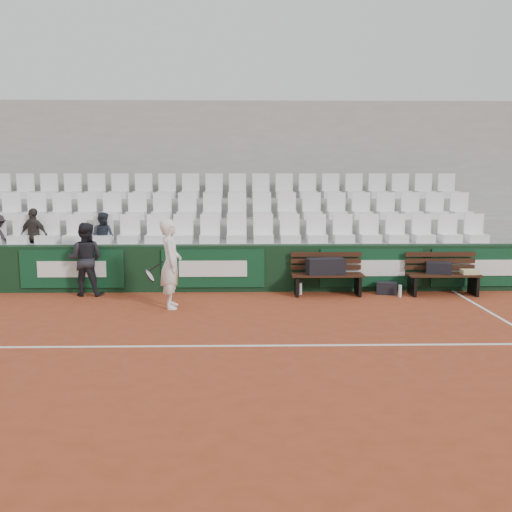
{
  "coord_description": "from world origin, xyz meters",
  "views": [
    {
      "loc": [
        0.47,
        -8.2,
        2.58
      ],
      "look_at": [
        0.69,
        2.4,
        1.0
      ],
      "focal_mm": 40.0,
      "sensor_mm": 36.0,
      "label": 1
    }
  ],
  "objects_px": {
    "sports_bag_left": "(325,266)",
    "tennis_player": "(171,264)",
    "spectator_c": "(102,217)",
    "ball_kid": "(85,259)",
    "spectator_b": "(33,215)",
    "bench_right": "(443,284)",
    "water_bottle_near": "(300,289)",
    "bench_left": "(327,284)",
    "sports_bag_ground": "(386,288)",
    "water_bottle_far": "(400,291)",
    "sports_bag_right": "(439,268)"
  },
  "relations": [
    {
      "from": "water_bottle_far",
      "to": "spectator_b",
      "type": "bearing_deg",
      "value": 171.24
    },
    {
      "from": "sports_bag_left",
      "to": "tennis_player",
      "type": "height_order",
      "value": "tennis_player"
    },
    {
      "from": "sports_bag_right",
      "to": "sports_bag_ground",
      "type": "distance_m",
      "value": 1.17
    },
    {
      "from": "sports_bag_left",
      "to": "water_bottle_near",
      "type": "relative_size",
      "value": 3.03
    },
    {
      "from": "sports_bag_ground",
      "to": "bench_right",
      "type": "bearing_deg",
      "value": -5.16
    },
    {
      "from": "spectator_c",
      "to": "spectator_b",
      "type": "bearing_deg",
      "value": 19.95
    },
    {
      "from": "bench_right",
      "to": "water_bottle_near",
      "type": "relative_size",
      "value": 5.86
    },
    {
      "from": "sports_bag_right",
      "to": "spectator_c",
      "type": "height_order",
      "value": "spectator_c"
    },
    {
      "from": "sports_bag_left",
      "to": "water_bottle_far",
      "type": "distance_m",
      "value": 1.62
    },
    {
      "from": "water_bottle_near",
      "to": "tennis_player",
      "type": "bearing_deg",
      "value": -156.78
    },
    {
      "from": "bench_left",
      "to": "spectator_b",
      "type": "bearing_deg",
      "value": 171.22
    },
    {
      "from": "sports_bag_left",
      "to": "tennis_player",
      "type": "bearing_deg",
      "value": -161.19
    },
    {
      "from": "sports_bag_ground",
      "to": "water_bottle_far",
      "type": "xyz_separation_m",
      "value": [
        0.21,
        -0.3,
        -0.0
      ]
    },
    {
      "from": "ball_kid",
      "to": "water_bottle_far",
      "type": "bearing_deg",
      "value": -179.1
    },
    {
      "from": "bench_left",
      "to": "ball_kid",
      "type": "distance_m",
      "value": 5.08
    },
    {
      "from": "water_bottle_near",
      "to": "tennis_player",
      "type": "distance_m",
      "value": 2.89
    },
    {
      "from": "water_bottle_near",
      "to": "tennis_player",
      "type": "relative_size",
      "value": 0.15
    },
    {
      "from": "spectator_b",
      "to": "spectator_c",
      "type": "relative_size",
      "value": 1.08
    },
    {
      "from": "bench_right",
      "to": "water_bottle_near",
      "type": "xyz_separation_m",
      "value": [
        -2.99,
        0.09,
        -0.1
      ]
    },
    {
      "from": "ball_kid",
      "to": "spectator_c",
      "type": "bearing_deg",
      "value": -96.32
    },
    {
      "from": "bench_left",
      "to": "spectator_b",
      "type": "distance_m",
      "value": 6.64
    },
    {
      "from": "water_bottle_near",
      "to": "ball_kid",
      "type": "xyz_separation_m",
      "value": [
        -4.49,
        0.03,
        0.64
      ]
    },
    {
      "from": "water_bottle_near",
      "to": "spectator_b",
      "type": "distance_m",
      "value": 6.11
    },
    {
      "from": "water_bottle_far",
      "to": "spectator_b",
      "type": "distance_m",
      "value": 8.13
    },
    {
      "from": "bench_right",
      "to": "sports_bag_left",
      "type": "xyz_separation_m",
      "value": [
        -2.48,
        0.04,
        0.39
      ]
    },
    {
      "from": "sports_bag_left",
      "to": "water_bottle_near",
      "type": "xyz_separation_m",
      "value": [
        -0.51,
        0.05,
        -0.49
      ]
    },
    {
      "from": "bench_left",
      "to": "water_bottle_near",
      "type": "distance_m",
      "value": 0.57
    },
    {
      "from": "sports_bag_ground",
      "to": "water_bottle_far",
      "type": "distance_m",
      "value": 0.36
    },
    {
      "from": "spectator_c",
      "to": "ball_kid",
      "type": "bearing_deg",
      "value": 99.98
    },
    {
      "from": "sports_bag_ground",
      "to": "water_bottle_near",
      "type": "bearing_deg",
      "value": -179.61
    },
    {
      "from": "bench_left",
      "to": "sports_bag_ground",
      "type": "relative_size",
      "value": 3.57
    },
    {
      "from": "bench_right",
      "to": "sports_bag_right",
      "type": "xyz_separation_m",
      "value": [
        -0.09,
        0.04,
        0.34
      ]
    },
    {
      "from": "tennis_player",
      "to": "spectator_b",
      "type": "relative_size",
      "value": 1.38
    },
    {
      "from": "spectator_c",
      "to": "tennis_player",
      "type": "bearing_deg",
      "value": 150.77
    },
    {
      "from": "water_bottle_near",
      "to": "spectator_c",
      "type": "xyz_separation_m",
      "value": [
        -4.34,
        0.93,
        1.44
      ]
    },
    {
      "from": "tennis_player",
      "to": "ball_kid",
      "type": "xyz_separation_m",
      "value": [
        -1.92,
        1.14,
        -0.08
      ]
    },
    {
      "from": "tennis_player",
      "to": "sports_bag_ground",
      "type": "bearing_deg",
      "value": 14.23
    },
    {
      "from": "sports_bag_left",
      "to": "spectator_b",
      "type": "height_order",
      "value": "spectator_b"
    },
    {
      "from": "bench_left",
      "to": "sports_bag_ground",
      "type": "bearing_deg",
      "value": 3.13
    },
    {
      "from": "bench_left",
      "to": "spectator_b",
      "type": "xyz_separation_m",
      "value": [
        -6.41,
        0.99,
        1.39
      ]
    },
    {
      "from": "water_bottle_far",
      "to": "spectator_b",
      "type": "xyz_separation_m",
      "value": [
        -7.89,
        1.22,
        1.49
      ]
    },
    {
      "from": "tennis_player",
      "to": "water_bottle_near",
      "type": "bearing_deg",
      "value": 23.22
    },
    {
      "from": "water_bottle_near",
      "to": "ball_kid",
      "type": "relative_size",
      "value": 0.17
    },
    {
      "from": "sports_bag_left",
      "to": "spectator_c",
      "type": "relative_size",
      "value": 0.68
    },
    {
      "from": "bench_right",
      "to": "spectator_b",
      "type": "distance_m",
      "value": 9.02
    },
    {
      "from": "ball_kid",
      "to": "spectator_b",
      "type": "height_order",
      "value": "spectator_b"
    },
    {
      "from": "bench_right",
      "to": "spectator_b",
      "type": "height_order",
      "value": "spectator_b"
    },
    {
      "from": "tennis_player",
      "to": "bench_left",
      "type": "bearing_deg",
      "value": 18.48
    },
    {
      "from": "ball_kid",
      "to": "tennis_player",
      "type": "bearing_deg",
      "value": 153.01
    },
    {
      "from": "sports_bag_left",
      "to": "spectator_c",
      "type": "bearing_deg",
      "value": 168.52
    }
  ]
}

